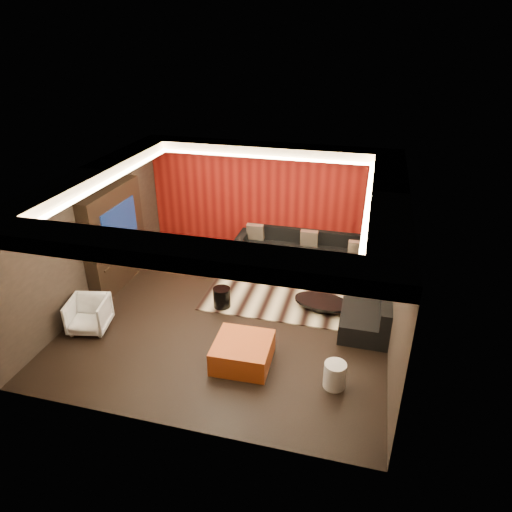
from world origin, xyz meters
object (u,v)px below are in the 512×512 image
(white_side_table, at_px, (335,375))
(sectional_sofa, at_px, (331,270))
(orange_ottoman, at_px, (243,352))
(drum_stool, at_px, (222,297))
(armchair, at_px, (89,315))
(coffee_table, at_px, (322,305))

(white_side_table, xyz_separation_m, sectional_sofa, (-0.42, 3.44, 0.04))
(orange_ottoman, xyz_separation_m, sectional_sofa, (1.16, 3.24, 0.05))
(drum_stool, xyz_separation_m, armchair, (-2.19, -1.36, 0.10))
(drum_stool, relative_size, armchair, 0.58)
(sectional_sofa, bearing_deg, orange_ottoman, -109.62)
(drum_stool, distance_m, white_side_table, 3.03)
(white_side_table, distance_m, armchair, 4.68)
(coffee_table, xyz_separation_m, sectional_sofa, (0.05, 1.26, 0.15))
(orange_ottoman, height_order, armchair, armchair)
(coffee_table, distance_m, sectional_sofa, 1.27)
(coffee_table, relative_size, armchair, 1.58)
(coffee_table, height_order, armchair, armchair)
(coffee_table, height_order, white_side_table, white_side_table)
(white_side_table, relative_size, armchair, 0.62)
(orange_ottoman, relative_size, sectional_sofa, 0.26)
(coffee_table, bearing_deg, orange_ottoman, -119.18)
(sectional_sofa, bearing_deg, drum_stool, -140.56)
(white_side_table, relative_size, sectional_sofa, 0.12)
(armchair, bearing_deg, orange_ottoman, -15.58)
(drum_stool, distance_m, armchair, 2.58)
(white_side_table, xyz_separation_m, armchair, (-4.66, 0.40, 0.10))
(coffee_table, xyz_separation_m, armchair, (-4.18, -1.78, 0.21))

